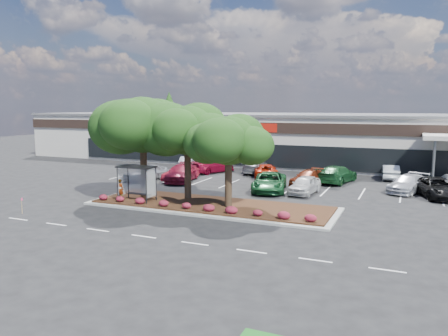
% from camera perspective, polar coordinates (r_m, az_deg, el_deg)
% --- Properties ---
extents(ground, '(160.00, 160.00, 0.00)m').
position_cam_1_polar(ground, '(27.31, -1.48, -7.27)').
color(ground, black).
rests_on(ground, ground).
extents(retail_store, '(80.40, 25.20, 6.25)m').
position_cam_1_polar(retail_store, '(58.99, 12.56, 3.90)').
color(retail_store, '#BDB7AD').
rests_on(retail_store, ground).
extents(landscape_island, '(18.00, 6.00, 0.26)m').
position_cam_1_polar(landscape_island, '(31.62, -1.73, -4.91)').
color(landscape_island, '#9A9A95').
rests_on(landscape_island, ground).
extents(lane_markings, '(33.12, 20.06, 0.01)m').
position_cam_1_polar(lane_markings, '(36.82, 5.15, -3.28)').
color(lane_markings, silver).
rests_on(lane_markings, ground).
extents(shrub_row, '(17.00, 0.80, 0.50)m').
position_cam_1_polar(shrub_row, '(29.69, -3.46, -5.02)').
color(shrub_row, maroon).
rests_on(shrub_row, landscape_island).
extents(bus_shelter, '(2.75, 1.55, 2.59)m').
position_cam_1_polar(bus_shelter, '(33.02, -11.21, -0.66)').
color(bus_shelter, black).
rests_on(bus_shelter, landscape_island).
extents(island_tree_west, '(7.20, 7.20, 7.89)m').
position_cam_1_polar(island_tree_west, '(34.35, -10.52, 2.88)').
color(island_tree_west, '#143410').
rests_on(island_tree_west, landscape_island).
extents(island_tree_mid, '(6.60, 6.60, 7.32)m').
position_cam_1_polar(island_tree_mid, '(33.17, -4.80, 2.32)').
color(island_tree_mid, '#143410').
rests_on(island_tree_mid, landscape_island).
extents(island_tree_east, '(5.80, 5.80, 6.50)m').
position_cam_1_polar(island_tree_east, '(30.16, 0.58, 1.00)').
color(island_tree_east, '#143410').
rests_on(island_tree_east, landscape_island).
extents(conifer_north_west, '(4.40, 4.40, 10.00)m').
position_cam_1_polar(conifer_north_west, '(81.11, -7.13, 6.41)').
color(conifer_north_west, '#143410').
rests_on(conifer_north_west, ground).
extents(person_waiting, '(0.60, 0.40, 1.60)m').
position_cam_1_polar(person_waiting, '(33.54, -13.42, -2.75)').
color(person_waiting, '#594C47').
rests_on(person_waiting, landscape_island).
extents(survey_stake, '(0.08, 0.14, 1.11)m').
position_cam_1_polar(survey_stake, '(32.52, -24.90, -4.25)').
color(survey_stake, tan).
rests_on(survey_stake, ground).
extents(car_0, '(3.46, 5.01, 1.58)m').
position_cam_1_polar(car_0, '(43.69, -10.20, -0.54)').
color(car_0, '#999CA3').
rests_on(car_0, ground).
extents(car_1, '(2.05, 4.49, 1.43)m').
position_cam_1_polar(car_1, '(42.89, -5.73, -0.72)').
color(car_1, maroon).
rests_on(car_1, ground).
extents(car_2, '(3.49, 6.01, 1.64)m').
position_cam_1_polar(car_2, '(42.58, -5.48, -0.64)').
color(car_2, maroon).
rests_on(car_2, ground).
extents(car_3, '(3.88, 6.25, 1.61)m').
position_cam_1_polar(car_3, '(37.54, 5.94, -1.83)').
color(car_3, '#195128').
rests_on(car_3, ground).
extents(car_4, '(2.23, 4.57, 1.50)m').
position_cam_1_polar(car_4, '(36.88, 10.48, -2.18)').
color(car_4, silver).
rests_on(car_4, ground).
extents(car_5, '(3.17, 5.19, 1.41)m').
position_cam_1_polar(car_5, '(40.94, 10.99, -1.26)').
color(car_5, maroon).
rests_on(car_5, ground).
extents(car_6, '(4.34, 6.19, 1.57)m').
position_cam_1_polar(car_6, '(38.76, 26.12, -2.33)').
color(car_6, black).
rests_on(car_6, ground).
extents(car_7, '(3.77, 5.56, 1.49)m').
position_cam_1_polar(car_7, '(40.02, 22.91, -1.90)').
color(car_7, '#AAACB5').
rests_on(car_7, ground).
extents(car_9, '(2.76, 4.55, 1.41)m').
position_cam_1_polar(car_9, '(51.69, -4.73, 0.78)').
color(car_9, '#B2B5C0').
rests_on(car_9, ground).
extents(car_10, '(4.22, 5.79, 1.56)m').
position_cam_1_polar(car_10, '(47.95, -1.53, 0.32)').
color(car_10, maroon).
rests_on(car_10, ground).
extents(car_11, '(2.08, 5.04, 1.46)m').
position_cam_1_polar(car_11, '(47.55, 4.32, 0.18)').
color(car_11, slate).
rests_on(car_11, ground).
extents(car_12, '(4.01, 5.54, 1.40)m').
position_cam_1_polar(car_12, '(44.78, 5.42, -0.36)').
color(car_12, '#A01B06').
rests_on(car_12, ground).
extents(car_13, '(2.01, 4.32, 1.43)m').
position_cam_1_polar(car_13, '(43.25, 13.53, -0.83)').
color(car_13, '#144815').
rests_on(car_13, ground).
extents(car_14, '(3.50, 6.04, 1.65)m').
position_cam_1_polar(car_14, '(42.92, 14.57, -0.78)').
color(car_14, '#154521').
rests_on(car_14, ground).
extents(car_15, '(1.95, 4.53, 1.45)m').
position_cam_1_polar(car_15, '(46.58, 20.92, -0.50)').
color(car_15, '#B4BCC0').
rests_on(car_15, ground).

